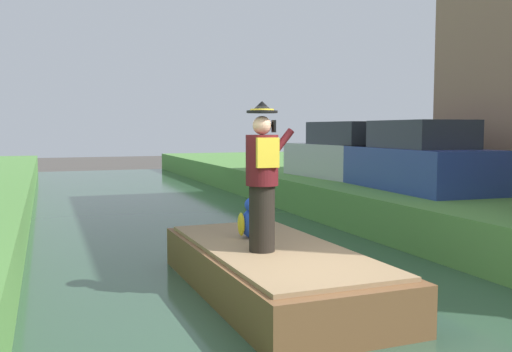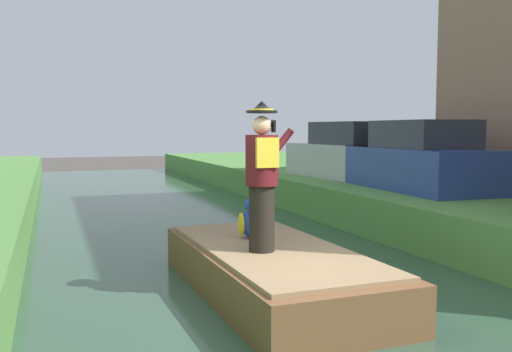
% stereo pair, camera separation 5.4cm
% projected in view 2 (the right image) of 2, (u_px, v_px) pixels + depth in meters
% --- Properties ---
extents(ground_plane, '(80.00, 80.00, 0.00)m').
position_uv_depth(ground_plane, '(309.00, 329.00, 6.25)').
color(ground_plane, '#4C4742').
extents(canal_water, '(6.12, 48.00, 0.10)m').
position_uv_depth(canal_water, '(309.00, 325.00, 6.24)').
color(canal_water, '#33513D').
rests_on(canal_water, ground).
extents(boat, '(1.89, 4.24, 0.61)m').
position_uv_depth(boat, '(272.00, 270.00, 7.25)').
color(boat, brown).
rests_on(boat, canal_water).
extents(person_pirate, '(0.61, 0.42, 1.85)m').
position_uv_depth(person_pirate, '(262.00, 177.00, 6.89)').
color(person_pirate, black).
rests_on(person_pirate, boat).
extents(parrot_plush, '(0.36, 0.34, 0.57)m').
position_uv_depth(parrot_plush, '(251.00, 221.00, 7.78)').
color(parrot_plush, blue).
rests_on(parrot_plush, boat).
extents(parked_car_blue, '(1.90, 4.08, 1.50)m').
position_uv_depth(parked_car_blue, '(418.00, 160.00, 12.28)').
color(parked_car_blue, '#2D4293').
rests_on(parked_car_blue, grass_bank_far).
extents(parked_car_silver, '(2.01, 4.12, 1.50)m').
position_uv_depth(parked_car_silver, '(349.00, 154.00, 15.09)').
color(parked_car_silver, '#B7B7BC').
rests_on(parked_car_silver, grass_bank_far).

